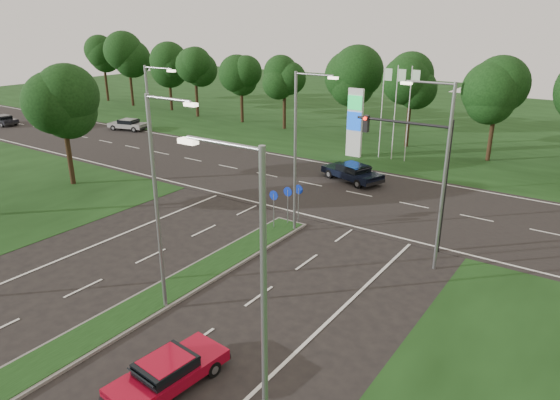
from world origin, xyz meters
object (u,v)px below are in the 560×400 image
Objects in this scene: far_car_a at (128,124)px; far_car_b at (66,120)px; far_car_c at (2,120)px; red_sedan at (168,372)px; navy_sedan at (352,172)px.

far_car_b is at bearing 92.49° from far_car_a.
far_car_a is 1.13× the size of far_car_c.
far_car_a is at bearing 147.85° from red_sedan.
navy_sedan is 1.14× the size of far_car_a.
navy_sedan reaches higher than far_car_b.
red_sedan is at bearing -111.77° from far_car_b.
far_car_a is 15.58m from far_car_c.
far_car_a is (-34.09, 26.32, 0.06)m from red_sedan.
red_sedan is 0.81× the size of navy_sedan.
far_car_c is at bearing 113.65° from navy_sedan.
far_car_b is 1.14× the size of far_car_c.
far_car_c reaches higher than red_sedan.
far_car_a is 0.99× the size of far_car_b.
far_car_c is (-14.17, -6.46, -0.04)m from far_car_a.
far_car_c is at bearing 163.15° from red_sedan.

